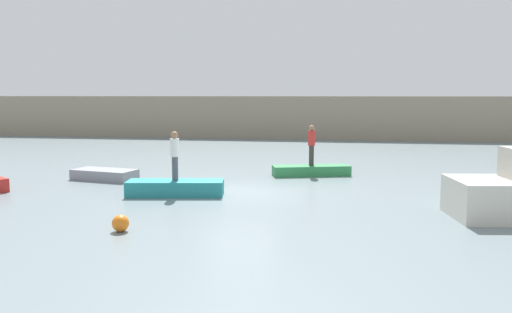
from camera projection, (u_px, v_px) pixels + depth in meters
ground_plane at (240, 192)px, 19.22m from camera, size 120.00×120.00×0.00m
embankment_wall at (294, 118)px, 42.07m from camera, size 80.00×1.20×3.46m
rowboat_grey at (105, 175)px, 22.06m from camera, size 2.89×1.74×0.44m
rowboat_teal at (175, 188)px, 18.62m from camera, size 3.57×1.62×0.55m
rowboat_green at (311, 170)px, 23.21m from camera, size 3.57×1.86×0.45m
person_white_shirt at (175, 153)px, 18.47m from camera, size 0.32×0.32×1.77m
person_red_shirt at (312, 143)px, 23.06m from camera, size 0.32×0.32×1.81m
mooring_buoy at (121, 223)px, 13.73m from camera, size 0.45×0.45×0.45m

